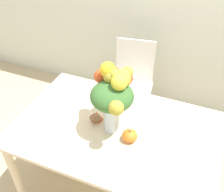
{
  "coord_description": "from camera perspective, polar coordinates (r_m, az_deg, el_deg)",
  "views": [
    {
      "loc": [
        0.49,
        -1.28,
        2.14
      ],
      "look_at": [
        -0.02,
        -0.02,
        1.05
      ],
      "focal_mm": 42.0,
      "sensor_mm": 36.0,
      "label": 1
    }
  ],
  "objects": [
    {
      "name": "dining_chair_near_window",
      "position": [
        2.79,
        4.38,
        2.56
      ],
      "size": [
        0.48,
        0.48,
        0.95
      ],
      "rotation": [
        0.0,
        0.0,
        0.15
      ],
      "color": "white",
      "rests_on": "ground_plane"
    },
    {
      "name": "dining_table",
      "position": [
        2.02,
        0.79,
        -8.62
      ],
      "size": [
        1.5,
        0.97,
        0.74
      ],
      "color": "beige",
      "rests_on": "ground_plane"
    },
    {
      "name": "pumpkin",
      "position": [
        1.85,
        3.87,
        -8.62
      ],
      "size": [
        0.11,
        0.11,
        0.1
      ],
      "color": "orange",
      "rests_on": "dining_table"
    },
    {
      "name": "turkey_figurine",
      "position": [
        1.99,
        -3.49,
        -4.5
      ],
      "size": [
        0.09,
        0.12,
        0.08
      ],
      "color": "#936642",
      "rests_on": "dining_table"
    },
    {
      "name": "ground_plane",
      "position": [
        2.54,
        0.65,
        -18.63
      ],
      "size": [
        12.0,
        12.0,
        0.0
      ],
      "primitive_type": "plane",
      "color": "tan"
    },
    {
      "name": "flower_vase",
      "position": [
        1.75,
        0.29,
        0.47
      ],
      "size": [
        0.33,
        0.42,
        0.52
      ],
      "color": "silver",
      "rests_on": "dining_table"
    }
  ]
}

